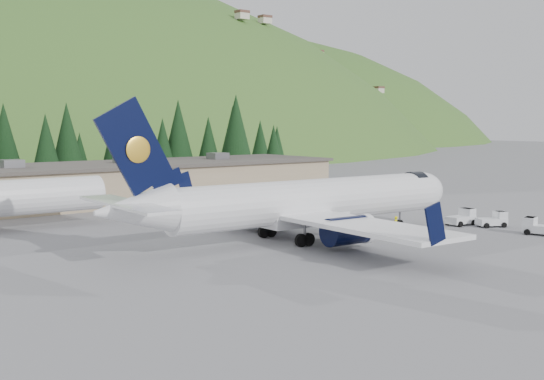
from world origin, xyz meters
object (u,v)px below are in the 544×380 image
(airliner, at_px, (303,203))
(baggage_tug_a, at_px, (462,218))
(baggage_tug_c, at_px, (538,227))
(terminal_building, at_px, (90,184))
(ramp_worker, at_px, (395,225))
(baggage_tug_b, at_px, (494,220))

(airliner, bearing_deg, baggage_tug_a, -8.00)
(baggage_tug_c, height_order, terminal_building, terminal_building)
(airliner, bearing_deg, terminal_building, 98.60)
(airliner, distance_m, ramp_worker, 9.93)
(baggage_tug_b, bearing_deg, baggage_tug_c, -75.72)
(ramp_worker, bearing_deg, baggage_tug_b, 144.03)
(baggage_tug_c, relative_size, terminal_building, 0.05)
(baggage_tug_c, relative_size, ramp_worker, 1.99)
(airliner, distance_m, terminal_building, 38.15)
(baggage_tug_a, relative_size, baggage_tug_b, 0.98)
(airliner, relative_size, ramp_worker, 22.52)
(terminal_building, height_order, ramp_worker, terminal_building)
(baggage_tug_b, relative_size, terminal_building, 0.05)
(terminal_building, relative_size, ramp_worker, 42.20)
(airliner, relative_size, baggage_tug_a, 11.75)
(airliner, xyz_separation_m, baggage_tug_b, (20.30, -6.31, -2.65))
(ramp_worker, bearing_deg, baggage_tug_c, 119.60)
(airliner, xyz_separation_m, baggage_tug_c, (19.25, -11.78, -2.62))
(airliner, distance_m, baggage_tug_b, 21.43)
(baggage_tug_b, distance_m, baggage_tug_c, 5.57)
(terminal_building, bearing_deg, baggage_tug_a, -61.30)
(baggage_tug_a, height_order, baggage_tug_b, baggage_tug_a)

